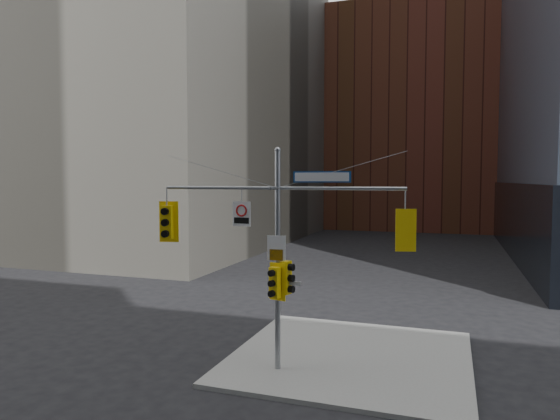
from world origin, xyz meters
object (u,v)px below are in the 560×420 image
Objects in this scene: traffic_light_west_arm at (167,222)px; signal_assembly at (278,238)px; traffic_light_east_arm at (405,230)px; traffic_light_pole_front at (275,282)px; regulatory_sign_arm at (242,213)px; traffic_light_pole_side at (287,278)px; street_sign_blade at (322,177)px.

signal_assembly is at bearing -13.20° from traffic_light_west_arm.
traffic_light_east_arm is 4.34m from traffic_light_pole_front.
regulatory_sign_arm is (2.81, -0.03, 0.38)m from traffic_light_west_arm.
traffic_light_pole_side is at bearing 4.63° from regulatory_sign_arm.
traffic_light_east_arm is 5.21m from regulatory_sign_arm.
traffic_light_east_arm is at bearing 0.02° from signal_assembly.
signal_assembly reaches higher than regulatory_sign_arm.
street_sign_blade is (5.49, -0.01, 1.55)m from traffic_light_west_arm.
traffic_light_west_arm is 4.68m from traffic_light_pole_side.
street_sign_blade is at bearing -76.79° from traffic_light_pole_side.
traffic_light_east_arm is 1.03× the size of traffic_light_pole_front.
traffic_light_west_arm is at bearing 179.81° from signal_assembly.
traffic_light_pole_side is at bearing -0.51° from signal_assembly.
regulatory_sign_arm is (-1.24, -0.02, 0.76)m from signal_assembly.
traffic_light_pole_side reaches higher than traffic_light_pole_front.
street_sign_blade is at bearing 0.13° from signal_assembly.
signal_assembly is 5.61× the size of traffic_light_west_arm.
regulatory_sign_arm is (-1.24, 0.25, 2.16)m from traffic_light_pole_front.
traffic_light_pole_front is at bearing -16.97° from traffic_light_west_arm.
regulatory_sign_arm reaches higher than traffic_light_east_arm.
traffic_light_pole_front is 0.67× the size of street_sign_blade.
traffic_light_east_arm is at bearing -77.03° from traffic_light_pole_side.
traffic_light_west_arm reaches higher than traffic_light_pole_front.
street_sign_blade is at bearing 4.50° from regulatory_sign_arm.
traffic_light_pole_front is (0.00, -0.27, -1.40)m from signal_assembly.
traffic_light_west_arm is 0.79× the size of street_sign_blade.
traffic_light_east_arm is (8.01, -0.01, 0.00)m from traffic_light_west_arm.
regulatory_sign_arm is (-1.56, -0.02, 2.03)m from traffic_light_pole_side.
signal_assembly is at bearing -14.41° from traffic_light_east_arm.
traffic_light_east_arm is 1.17× the size of traffic_light_pole_side.
traffic_light_pole_side is 1.31× the size of regulatory_sign_arm.
traffic_light_west_arm is 8.01m from traffic_light_east_arm.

